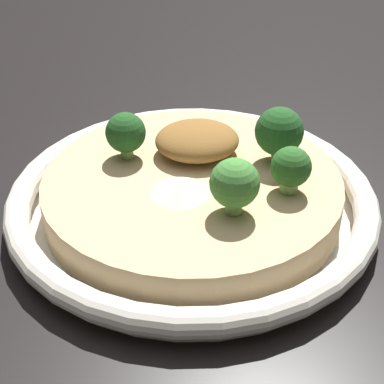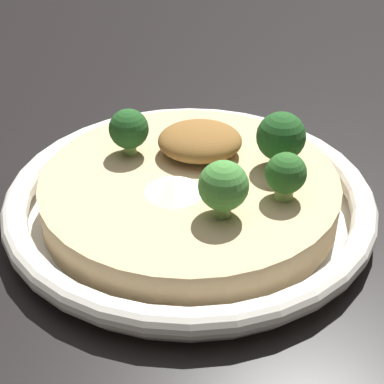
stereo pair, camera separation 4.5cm
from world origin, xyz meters
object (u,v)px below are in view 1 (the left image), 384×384
object	(u,v)px
broccoli_back	(235,184)
broccoli_front_left	(279,132)
broccoli_left	(291,168)
broccoli_right	(126,133)
risotto_bowl	(192,196)

from	to	relation	value
broccoli_back	broccoli_front_left	size ratio (longest dim) A/B	0.91
broccoli_left	broccoli_right	xyz separation A→B (m)	(0.11, -0.06, 0.00)
risotto_bowl	broccoli_right	xyz separation A→B (m)	(0.05, -0.04, 0.04)
broccoli_front_left	broccoli_right	size ratio (longest dim) A/B	1.19
broccoli_back	broccoli_front_left	xyz separation A→B (m)	(-0.05, -0.06, 0.00)
broccoli_back	broccoli_left	size ratio (longest dim) A/B	1.17
risotto_bowl	broccoli_back	bearing A→B (deg)	114.80
broccoli_left	broccoli_right	distance (m)	0.13
broccoli_back	broccoli_front_left	world-z (taller)	broccoli_front_left
risotto_bowl	broccoli_front_left	bearing A→B (deg)	-168.23
broccoli_left	broccoli_right	size ratio (longest dim) A/B	0.93
broccoli_front_left	broccoli_left	world-z (taller)	broccoli_front_left
risotto_bowl	broccoli_front_left	distance (m)	0.08
risotto_bowl	broccoli_back	size ratio (longest dim) A/B	6.88
broccoli_back	broccoli_right	xyz separation A→B (m)	(0.07, -0.08, -0.00)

